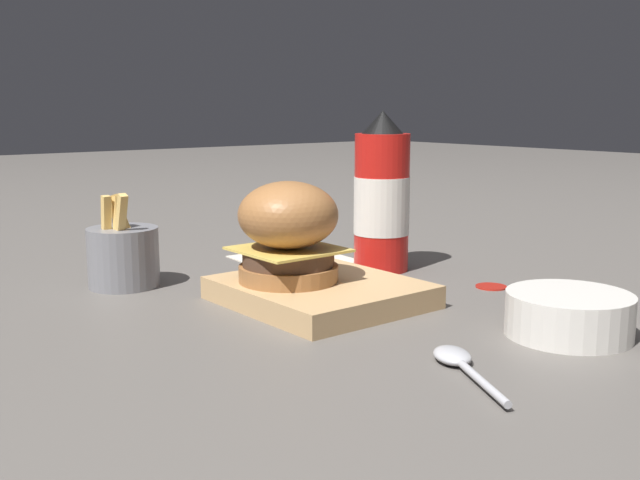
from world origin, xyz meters
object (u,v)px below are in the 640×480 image
at_px(burger, 288,231).
at_px(serving_board, 320,292).
at_px(side_bowl, 569,313).
at_px(ketchup_bottle, 382,199).
at_px(spoon, 457,360).
at_px(fries_basket, 123,255).

bearing_deg(burger, serving_board, -130.25).
distance_m(burger, side_bowl, 0.33).
bearing_deg(side_bowl, serving_board, 24.52).
distance_m(serving_board, ketchup_bottle, 0.22).
height_order(burger, side_bowl, burger).
relative_size(side_bowl, spoon, 0.95).
bearing_deg(serving_board, spoon, 170.52).
height_order(serving_board, spoon, serving_board).
relative_size(ketchup_bottle, side_bowl, 1.76).
distance_m(burger, spoon, 0.29).
relative_size(serving_board, spoon, 1.64).
bearing_deg(ketchup_bottle, serving_board, 116.00).
height_order(burger, ketchup_bottle, ketchup_bottle).
height_order(serving_board, burger, burger).
bearing_deg(serving_board, fries_basket, 32.69).
height_order(side_bowl, spoon, side_bowl).
distance_m(side_bowl, spoon, 0.16).
relative_size(fries_basket, spoon, 0.93).
height_order(serving_board, side_bowl, side_bowl).
bearing_deg(side_bowl, fries_basket, 28.49).
bearing_deg(side_bowl, burger, 27.38).
height_order(fries_basket, side_bowl, fries_basket).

